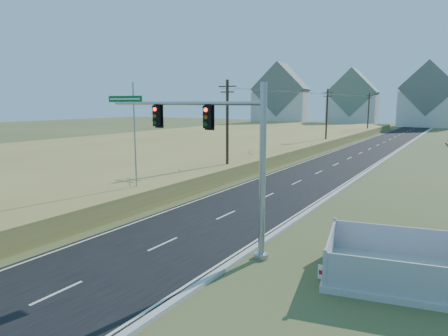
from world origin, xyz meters
TOP-DOWN VIEW (x-y plane):
  - ground at (0.00, 0.00)m, footprint 260.00×260.00m
  - road at (0.00, 50.00)m, footprint 8.00×180.00m
  - curb at (4.15, 50.00)m, footprint 0.30×180.00m
  - reed_marsh at (-24.00, 40.00)m, footprint 38.00×110.00m
  - utility_pole_near at (-6.50, 15.00)m, footprint 1.80×0.26m
  - utility_pole_mid at (-6.50, 45.00)m, footprint 1.80×0.26m
  - utility_pole_far at (-6.50, 75.00)m, footprint 1.80×0.26m
  - condo_nw at (-38.00, 100.00)m, footprint 17.69×13.38m
  - condo_nnw at (-18.00, 108.00)m, footprint 14.93×11.17m
  - condo_n at (2.00, 112.00)m, footprint 15.27×10.20m
  - traffic_signal_mast at (2.96, -0.93)m, footprint 9.83×0.67m
  - fence_enclosure at (11.04, 0.06)m, footprint 7.54×5.86m
  - open_sign at (8.00, -1.74)m, footprint 0.48×0.10m
  - flagpole at (-6.63, 3.15)m, footprint 0.37×0.37m

SIDE VIEW (x-z plane):
  - ground at x=0.00m, z-range 0.00..0.00m
  - road at x=0.00m, z-range 0.00..0.06m
  - curb at x=4.15m, z-range 0.00..0.18m
  - fence_enclosure at x=11.04m, z-range -0.48..1.07m
  - open_sign at x=8.00m, z-range 0.02..0.61m
  - reed_marsh at x=-24.00m, z-range 0.00..1.30m
  - flagpole at x=-6.63m, z-range -0.84..7.44m
  - utility_pole_near at x=-6.50m, z-range 0.18..9.18m
  - utility_pole_mid at x=-6.50m, z-range 0.18..9.18m
  - utility_pole_far at x=-6.50m, z-range 0.18..9.18m
  - traffic_signal_mast at x=2.96m, z-range 0.83..8.66m
  - condo_nnw at x=-18.00m, z-range -1.58..15.45m
  - condo_n at x=2.00m, z-range -1.66..16.88m
  - condo_nw at x=-38.00m, z-range -1.82..17.23m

